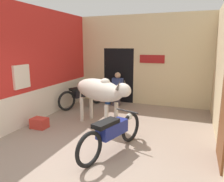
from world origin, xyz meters
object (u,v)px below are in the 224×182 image
(plastic_stool, at_px, (108,98))
(motorcycle_far, at_px, (83,95))
(crate, at_px, (39,123))
(motorcycle_near, at_px, (112,132))
(cow, at_px, (100,91))
(shopkeeper_seated, at_px, (117,88))

(plastic_stool, bearing_deg, motorcycle_far, -133.80)
(motorcycle_far, height_order, crate, motorcycle_far)
(motorcycle_near, bearing_deg, motorcycle_far, 128.07)
(cow, relative_size, crate, 4.88)
(motorcycle_far, relative_size, shopkeeper_seated, 1.54)
(cow, relative_size, motorcycle_far, 1.11)
(motorcycle_far, relative_size, plastic_stool, 4.21)
(shopkeeper_seated, xyz_separation_m, plastic_stool, (-0.39, 0.01, -0.42))
(crate, bearing_deg, plastic_stool, 75.21)
(motorcycle_near, distance_m, motorcycle_far, 3.71)
(shopkeeper_seated, bearing_deg, plastic_stool, 178.45)
(motorcycle_far, bearing_deg, plastic_stool, 46.20)
(shopkeeper_seated, relative_size, plastic_stool, 2.74)
(motorcycle_near, bearing_deg, crate, 165.95)
(motorcycle_near, height_order, motorcycle_far, same)
(plastic_stool, distance_m, crate, 3.17)
(plastic_stool, height_order, crate, plastic_stool)
(motorcycle_near, xyz_separation_m, crate, (-2.39, 0.60, -0.32))
(cow, distance_m, motorcycle_far, 2.12)
(shopkeeper_seated, bearing_deg, motorcycle_far, -146.52)
(cow, xyz_separation_m, shopkeeper_seated, (-0.28, 2.24, -0.34))
(motorcycle_far, distance_m, crate, 2.35)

